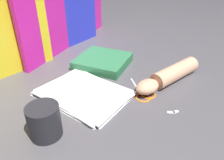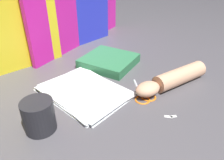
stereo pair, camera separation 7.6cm
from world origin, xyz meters
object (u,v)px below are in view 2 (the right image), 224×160
scissors (142,95)px  hand_forearm (173,79)px  paper_stack (84,92)px  book_closed (109,61)px  mug (39,116)px

scissors → hand_forearm: 0.14m
paper_stack → scissors: size_ratio=1.97×
book_closed → scissors: bearing=-113.0°
paper_stack → book_closed: book_closed is taller
scissors → hand_forearm: size_ratio=0.49×
paper_stack → hand_forearm: size_ratio=0.97×
scissors → hand_forearm: hand_forearm is taller
scissors → hand_forearm: bearing=-21.5°
book_closed → hand_forearm: 0.30m
scissors → book_closed: bearing=67.0°
book_closed → scissors: (-0.11, -0.25, -0.02)m
paper_stack → hand_forearm: bearing=-40.8°
paper_stack → scissors: paper_stack is taller
hand_forearm → book_closed: bearing=94.1°
hand_forearm → mug: mug is taller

